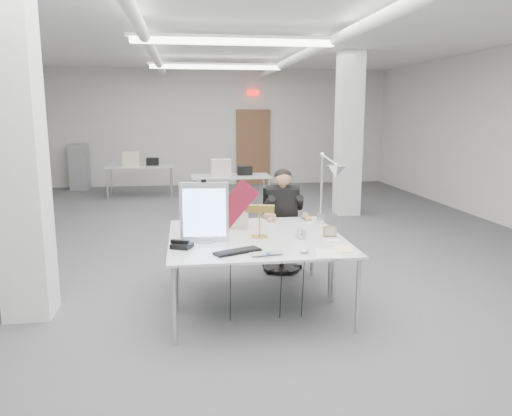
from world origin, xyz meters
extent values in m
cube|color=#49494B|center=(0.00, 0.00, -0.01)|extent=(10.00, 14.00, 0.02)
cube|color=white|center=(0.00, 0.00, 3.21)|extent=(10.00, 14.00, 0.02)
cube|color=silver|center=(0.00, 7.01, 1.60)|extent=(10.00, 0.02, 3.20)
cube|color=white|center=(-2.30, -2.00, 1.60)|extent=(0.45, 0.45, 3.20)
cube|color=white|center=(2.50, 2.50, 1.60)|extent=(0.45, 0.45, 3.20)
cube|color=brown|center=(1.20, 6.94, 1.05)|extent=(0.95, 0.08, 2.10)
cube|color=red|center=(1.20, 6.90, 2.55)|extent=(0.32, 0.06, 0.16)
cylinder|color=silver|center=(-1.20, 0.00, 3.02)|extent=(0.16, 13.60, 0.16)
cylinder|color=silver|center=(1.40, 0.00, 3.02)|extent=(0.16, 13.60, 0.16)
cube|color=white|center=(0.00, 0.00, 2.98)|extent=(2.80, 0.14, 0.08)
cube|color=white|center=(0.00, 4.00, 2.98)|extent=(2.80, 0.14, 0.08)
cube|color=silver|center=(0.00, -2.50, 0.74)|extent=(1.80, 0.90, 0.02)
cube|color=silver|center=(0.00, -1.60, 0.74)|extent=(1.80, 0.90, 0.02)
cube|color=silver|center=(0.20, 3.00, 0.74)|extent=(1.60, 0.80, 0.02)
cube|color=silver|center=(-1.80, 5.20, 0.74)|extent=(1.60, 0.80, 0.02)
cube|color=gray|center=(-3.50, 6.65, 0.60)|extent=(0.45, 0.55, 1.20)
cube|color=silver|center=(-0.54, -2.19, 1.06)|extent=(0.49, 0.09, 0.60)
cube|color=maroon|center=(-0.24, -2.23, 1.12)|extent=(0.51, 0.04, 0.55)
cube|color=black|center=(-0.25, -2.63, 0.77)|extent=(0.47, 0.32, 0.02)
imported|color=#BCBCC1|center=(0.01, -2.80, 0.77)|extent=(0.33, 0.24, 0.02)
ellipsoid|color=silver|center=(0.36, -2.74, 0.77)|extent=(0.11, 0.09, 0.04)
cube|color=black|center=(-0.76, -2.40, 0.78)|extent=(0.23, 0.22, 0.05)
cube|color=#A87F48|center=(-0.71, -2.18, 0.80)|extent=(0.13, 0.05, 0.10)
cube|color=olive|center=(0.77, -2.17, 0.81)|extent=(0.15, 0.06, 0.11)
cylinder|color=#A7A7AB|center=(0.45, -2.22, 0.81)|extent=(0.11, 0.06, 0.11)
cube|color=silver|center=(0.57, -2.80, 0.76)|extent=(0.28, 0.35, 0.01)
cube|color=#FDE497|center=(0.76, -2.65, 0.76)|extent=(0.23, 0.28, 0.01)
cube|color=silver|center=(0.75, -2.35, 0.76)|extent=(0.18, 0.13, 0.01)
cube|color=#B9AC9A|center=(-0.19, -1.55, 0.92)|extent=(0.39, 0.37, 0.32)
camera|label=1|loc=(-0.71, -7.08, 2.04)|focal=35.00mm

